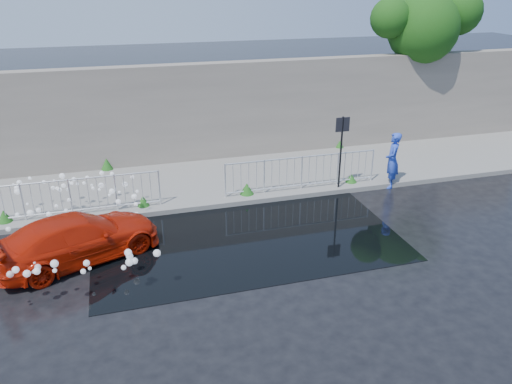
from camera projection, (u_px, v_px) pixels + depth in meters
ground at (236, 257)px, 12.46m from camera, size 90.00×90.00×0.00m
pavement at (200, 182)px, 16.85m from camera, size 30.00×4.00×0.15m
curb at (212, 205)px, 15.08m from camera, size 30.00×0.25×0.16m
retaining_wall at (187, 113)px, 18.07m from camera, size 30.00×0.60×3.50m
puddle at (245, 236)px, 13.47m from camera, size 8.00×5.00×0.01m
sign_post at (342, 141)px, 15.59m from camera, size 0.45×0.06×2.50m
tree at (427, 24)px, 19.59m from camera, size 4.71×2.81×6.14m
railing_left at (70, 196)px, 14.11m from camera, size 5.05×0.05×1.10m
railing_right at (302, 171)px, 15.89m from camera, size 5.05×0.05×1.10m
weeds at (187, 181)px, 16.24m from camera, size 12.17×3.93×0.41m
water_spray at (75, 218)px, 12.78m from camera, size 3.65×5.41×1.04m
red_car at (78, 238)px, 12.16m from camera, size 4.31×3.04×1.16m
person at (392, 160)px, 16.28m from camera, size 0.72×0.81×1.86m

